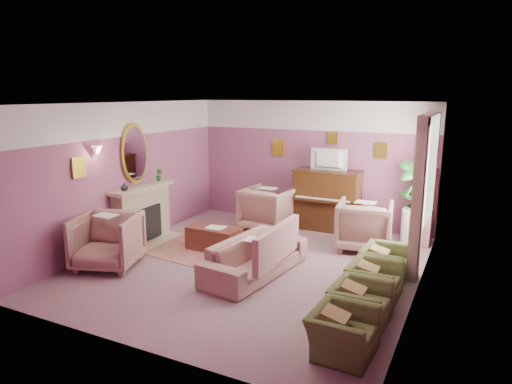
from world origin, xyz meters
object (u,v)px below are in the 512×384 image
at_px(sofa, 255,250).
at_px(olive_chair_a, 343,325).
at_px(floral_armchair_left, 268,206).
at_px(olive_chair_c, 374,275).
at_px(television, 328,158).
at_px(olive_chair_d, 385,258).
at_px(floral_armchair_right, 364,223).
at_px(coffee_table, 214,239).
at_px(floral_armchair_front, 107,238).
at_px(olive_chair_b, 361,297).
at_px(side_table, 414,227).
at_px(piano, 327,201).

relative_size(sofa, olive_chair_a, 2.61).
distance_m(floral_armchair_left, olive_chair_c, 3.77).
relative_size(television, floral_armchair_left, 0.76).
height_order(sofa, olive_chair_d, sofa).
xyz_separation_m(olive_chair_a, olive_chair_d, (0.00, 2.46, 0.00)).
bearing_deg(olive_chair_d, floral_armchair_right, 116.89).
height_order(coffee_table, olive_chair_a, olive_chair_a).
bearing_deg(floral_armchair_front, olive_chair_c, 10.71).
distance_m(coffee_table, olive_chair_a, 4.02).
relative_size(floral_armchair_left, olive_chair_b, 1.29).
xyz_separation_m(television, side_table, (1.89, -0.14, -1.25)).
relative_size(television, olive_chair_b, 0.99).
relative_size(floral_armchair_right, olive_chair_c, 1.29).
bearing_deg(olive_chair_d, olive_chair_b, -90.00).
height_order(olive_chair_b, olive_chair_d, same).
height_order(piano, floral_armchair_left, piano).
distance_m(coffee_table, side_table, 4.00).
relative_size(floral_armchair_left, side_table, 1.50).
relative_size(coffee_table, floral_armchair_front, 0.95).
xyz_separation_m(sofa, floral_armchair_front, (-2.43, -0.84, 0.10)).
bearing_deg(floral_armchair_left, sofa, -69.59).
bearing_deg(side_table, floral_armchair_front, -141.12).
distance_m(olive_chair_a, olive_chair_c, 1.64).
xyz_separation_m(floral_armchair_front, olive_chair_b, (4.38, 0.01, -0.17)).
xyz_separation_m(sofa, floral_armchair_right, (1.31, 2.07, 0.10)).
distance_m(floral_armchair_left, floral_armchair_right, 2.25).
bearing_deg(piano, olive_chair_d, -52.58).
bearing_deg(olive_chair_d, floral_armchair_front, -159.38).
xyz_separation_m(piano, side_table, (1.89, -0.19, -0.30)).
distance_m(coffee_table, floral_armchair_right, 2.92).
distance_m(piano, floral_armchair_right, 1.43).
bearing_deg(olive_chair_c, floral_armchair_right, 107.12).
bearing_deg(floral_armchair_left, olive_chair_d, -29.58).
bearing_deg(television, olive_chair_c, -60.38).
xyz_separation_m(floral_armchair_front, olive_chair_c, (4.38, 0.83, -0.17)).
height_order(floral_armchair_right, olive_chair_c, floral_armchair_right).
height_order(olive_chair_a, olive_chair_d, same).
bearing_deg(olive_chair_c, coffee_table, 166.80).
bearing_deg(sofa, floral_armchair_front, -160.81).
distance_m(sofa, side_table, 3.56).
distance_m(floral_armchair_left, side_table, 3.08).
relative_size(coffee_table, olive_chair_d, 1.23).
relative_size(olive_chair_c, olive_chair_d, 1.00).
bearing_deg(sofa, side_table, 52.96).
bearing_deg(television, floral_armchair_front, -125.00).
bearing_deg(olive_chair_c, television, 119.62).
distance_m(sofa, floral_armchair_right, 2.46).
relative_size(sofa, olive_chair_d, 2.61).
height_order(floral_armchair_left, floral_armchair_front, same).
xyz_separation_m(sofa, side_table, (2.14, 2.84, -0.08)).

